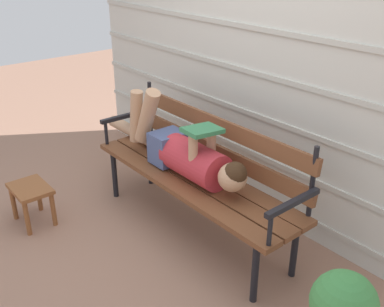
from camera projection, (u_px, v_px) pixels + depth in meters
The scene contains 5 objects.
ground_plane at pixel (175, 238), 3.30m from camera, with size 12.00×12.00×0.00m, color #936B56.
house_siding at pixel (260, 51), 3.22m from camera, with size 4.16×0.08×2.54m.
park_bench at pixel (199, 167), 3.22m from camera, with size 1.83×0.48×0.92m.
reclining_person at pixel (182, 151), 3.21m from camera, with size 1.70×0.26×0.57m.
footstool at pixel (31, 195), 3.40m from camera, with size 0.35×0.25×0.31m.
Camera 1 is at (2.18, -1.63, 1.97)m, focal length 41.96 mm.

